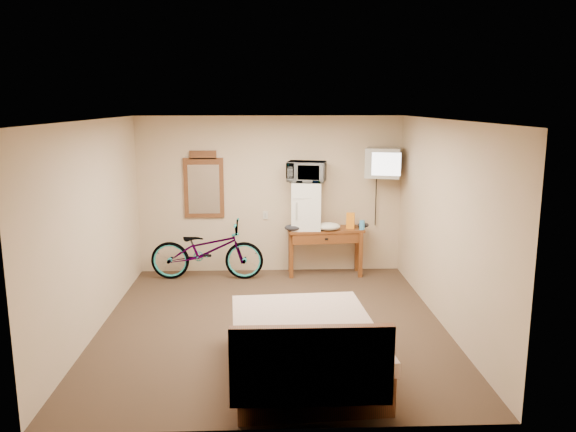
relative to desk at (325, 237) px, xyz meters
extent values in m
plane|color=#3F2D1F|center=(-0.86, -2.00, -0.61)|extent=(4.60, 4.60, 0.00)
plane|color=silver|center=(-0.86, -2.00, 1.89)|extent=(4.60, 4.60, 0.00)
cube|color=beige|center=(-0.86, 0.30, 0.64)|extent=(4.20, 0.04, 2.50)
cube|color=beige|center=(-0.86, -4.30, 0.64)|extent=(4.20, 0.04, 2.50)
cube|color=beige|center=(-2.96, -2.00, 0.64)|extent=(0.04, 4.60, 2.50)
cube|color=beige|center=(1.24, -2.00, 0.64)|extent=(0.04, 4.60, 2.50)
cube|color=beige|center=(-0.94, 0.28, 0.31)|extent=(0.08, 0.01, 0.13)
cube|color=brown|center=(0.00, 0.04, 0.12)|extent=(1.22, 0.55, 0.04)
cube|color=brown|center=(-0.54, -0.14, -0.26)|extent=(0.06, 0.06, 0.71)
cube|color=brown|center=(0.54, -0.14, -0.26)|extent=(0.06, 0.06, 0.71)
cube|color=brown|center=(-0.54, 0.21, -0.26)|extent=(0.06, 0.06, 0.71)
cube|color=brown|center=(0.54, 0.21, -0.26)|extent=(0.06, 0.06, 0.71)
cube|color=brown|center=(0.00, -0.16, 0.02)|extent=(1.06, 0.13, 0.16)
cube|color=black|center=(0.00, -0.18, 0.02)|extent=(0.05, 0.02, 0.03)
cube|color=white|center=(-0.30, 0.03, 0.51)|extent=(0.49, 0.47, 0.74)
cube|color=#ACACA7|center=(-0.30, -0.19, 0.66)|extent=(0.45, 0.01, 0.00)
cylinder|color=#ACACA7|center=(-0.47, -0.20, 0.46)|extent=(0.02, 0.02, 0.27)
imported|color=white|center=(-0.30, 0.03, 1.04)|extent=(0.65, 0.51, 0.32)
cube|color=orange|center=(0.40, 0.01, 0.26)|extent=(0.14, 0.10, 0.25)
cylinder|color=#44A2E8|center=(0.57, -0.07, 0.21)|extent=(0.08, 0.08, 0.15)
ellipsoid|color=white|center=(0.03, -0.09, 0.20)|extent=(0.38, 0.29, 0.12)
ellipsoid|color=black|center=(-0.51, -0.11, 0.19)|extent=(0.27, 0.20, 0.10)
ellipsoid|color=black|center=(0.61, 0.07, 0.18)|extent=(0.18, 0.15, 0.08)
cube|color=black|center=(0.88, 0.28, 1.07)|extent=(0.14, 0.02, 0.14)
cylinder|color=black|center=(0.88, 0.24, 1.07)|extent=(0.05, 0.30, 0.05)
cube|color=#ACACA7|center=(0.88, 0.02, 1.18)|extent=(0.62, 0.56, 0.46)
cube|color=white|center=(0.88, -0.21, 1.18)|extent=(0.42, 0.13, 0.35)
cube|color=black|center=(0.88, 0.24, 1.18)|extent=(0.31, 0.10, 0.28)
cube|color=brown|center=(-1.91, 0.27, 0.76)|extent=(0.63, 0.04, 0.95)
cube|color=brown|center=(-1.91, 0.27, 1.28)|extent=(0.42, 0.04, 0.13)
cube|color=white|center=(-1.91, 0.25, 0.74)|extent=(0.49, 0.01, 0.78)
imported|color=black|center=(-1.85, -0.13, -0.16)|extent=(1.76, 0.67, 0.92)
cube|color=brown|center=(-0.56, -3.30, -0.41)|extent=(1.49, 1.91, 0.40)
cube|color=beige|center=(-0.56, -3.30, -0.16)|extent=(1.53, 1.95, 0.14)
cube|color=brown|center=(-0.56, -4.26, -0.06)|extent=(1.37, 0.08, 0.70)
ellipsoid|color=beige|center=(-0.88, -3.95, -0.03)|extent=(0.57, 0.35, 0.20)
ellipsoid|color=beige|center=(-0.24, -3.95, -0.03)|extent=(0.57, 0.35, 0.20)
camera|label=1|loc=(-0.92, -8.57, 2.07)|focal=35.00mm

